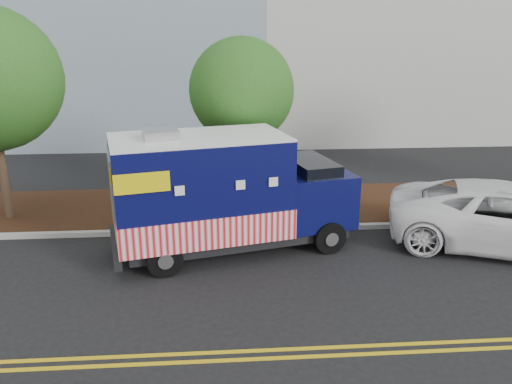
{
  "coord_description": "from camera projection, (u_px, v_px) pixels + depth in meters",
  "views": [
    {
      "loc": [
        -0.28,
        -12.43,
        5.75
      ],
      "look_at": [
        0.67,
        0.6,
        1.51
      ],
      "focal_mm": 35.0,
      "sensor_mm": 36.0,
      "label": 1
    }
  ],
  "objects": [
    {
      "name": "food_truck",
      "position": [
        222.0,
        196.0,
        13.29
      ],
      "size": [
        6.87,
        3.82,
        3.43
      ],
      "rotation": [
        0.0,
        0.0,
        0.24
      ],
      "color": "black",
      "rests_on": "ground"
    },
    {
      "name": "tree_b",
      "position": [
        242.0,
        91.0,
        15.66
      ],
      "size": [
        3.31,
        3.31,
        5.61
      ],
      "color": "#38281C",
      "rests_on": "ground"
    },
    {
      "name": "white_car",
      "position": [
        510.0,
        217.0,
        13.62
      ],
      "size": [
        7.02,
        5.07,
        1.78
      ],
      "primitive_type": "imported",
      "rotation": [
        0.0,
        0.0,
        1.2
      ],
      "color": "white",
      "rests_on": "ground"
    },
    {
      "name": "mulch_strip",
      "position": [
        230.0,
        206.0,
        16.89
      ],
      "size": [
        120.0,
        4.0,
        0.15
      ],
      "primitive_type": "cube",
      "color": "black",
      "rests_on": "ground"
    },
    {
      "name": "curb",
      "position": [
        232.0,
        230.0,
        14.9
      ],
      "size": [
        120.0,
        0.18,
        0.15
      ],
      "primitive_type": "cube",
      "color": "#9E9E99",
      "rests_on": "ground"
    },
    {
      "name": "centerline_near",
      "position": [
        240.0,
        351.0,
        9.37
      ],
      "size": [
        120.0,
        0.1,
        0.01
      ],
      "primitive_type": "cube",
      "color": "gold",
      "rests_on": "ground"
    },
    {
      "name": "sign_post",
      "position": [
        112.0,
        192.0,
        14.7
      ],
      "size": [
        0.06,
        0.06,
        2.4
      ],
      "primitive_type": "cube",
      "color": "#473828",
      "rests_on": "ground"
    },
    {
      "name": "centerline_far",
      "position": [
        241.0,
        360.0,
        9.13
      ],
      "size": [
        120.0,
        0.1,
        0.01
      ],
      "primitive_type": "cube",
      "color": "gold",
      "rests_on": "ground"
    },
    {
      "name": "ground",
      "position": [
        233.0,
        252.0,
        13.59
      ],
      "size": [
        120.0,
        120.0,
        0.0
      ],
      "primitive_type": "plane",
      "color": "black",
      "rests_on": "ground"
    }
  ]
}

